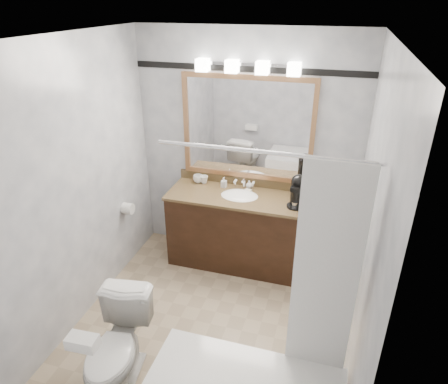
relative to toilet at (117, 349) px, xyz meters
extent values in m
cube|color=tan|center=(0.48, 0.79, -0.37)|extent=(2.40, 2.60, 0.01)
cube|color=white|center=(0.48, 0.79, 2.14)|extent=(2.40, 2.60, 0.01)
cube|color=silver|center=(0.48, 2.10, 0.88)|extent=(2.40, 0.01, 2.50)
cube|color=silver|center=(0.48, -0.51, 0.88)|extent=(2.40, 0.01, 2.50)
cube|color=silver|center=(-0.73, 0.79, 0.88)|extent=(0.01, 2.60, 2.50)
cube|color=silver|center=(1.68, 0.79, 0.88)|extent=(0.01, 2.60, 2.50)
cube|color=black|center=(0.48, 1.81, 0.04)|extent=(1.50, 0.55, 0.82)
cube|color=olive|center=(0.48, 1.81, 0.47)|extent=(1.53, 0.58, 0.03)
cube|color=olive|center=(0.48, 2.08, 0.53)|extent=(1.53, 0.03, 0.10)
ellipsoid|color=white|center=(0.48, 1.81, 0.45)|extent=(0.44, 0.34, 0.14)
cube|color=#B07B4F|center=(0.48, 2.07, 1.66)|extent=(1.40, 0.04, 0.05)
cube|color=#B07B4F|center=(0.48, 2.07, 0.61)|extent=(1.40, 0.04, 0.05)
cube|color=#B07B4F|center=(-0.20, 2.07, 1.13)|extent=(0.05, 0.04, 1.00)
cube|color=#B07B4F|center=(1.15, 2.07, 1.13)|extent=(0.05, 0.04, 1.00)
cube|color=white|center=(0.48, 2.08, 1.13)|extent=(1.30, 0.01, 1.00)
cube|color=silver|center=(0.48, 2.06, 1.78)|extent=(0.90, 0.05, 0.03)
cube|color=white|center=(0.03, 2.01, 1.76)|extent=(0.12, 0.12, 0.12)
cube|color=white|center=(0.33, 2.01, 1.76)|extent=(0.12, 0.12, 0.12)
cube|color=white|center=(0.63, 2.01, 1.76)|extent=(0.12, 0.12, 0.12)
cube|color=white|center=(0.93, 2.01, 1.76)|extent=(0.12, 0.12, 0.12)
cube|color=black|center=(0.48, 2.09, 1.73)|extent=(2.40, 0.01, 0.06)
cylinder|color=silver|center=(1.01, 0.25, 1.58)|extent=(1.30, 0.02, 0.02)
cube|color=white|center=(1.43, 0.24, 0.81)|extent=(0.40, 0.04, 1.55)
cylinder|color=white|center=(-0.66, 1.46, 0.33)|extent=(0.11, 0.12, 0.12)
imported|color=white|center=(0.00, 0.00, 0.00)|extent=(0.51, 0.77, 0.73)
cube|color=white|center=(0.00, -0.33, 0.41)|extent=(0.20, 0.12, 0.08)
cylinder|color=black|center=(1.07, 1.72, 0.49)|extent=(0.17, 0.17, 0.02)
cylinder|color=black|center=(1.08, 1.77, 0.62)|extent=(0.14, 0.14, 0.24)
sphere|color=black|center=(1.08, 1.77, 0.74)|extent=(0.15, 0.15, 0.15)
cube|color=black|center=(1.07, 1.70, 0.70)|extent=(0.11, 0.11, 0.05)
cylinder|color=silver|center=(1.07, 1.70, 0.52)|extent=(0.06, 0.06, 0.06)
imported|color=white|center=(-0.05, 2.00, 0.53)|extent=(0.14, 0.14, 0.09)
imported|color=white|center=(0.01, 2.00, 0.53)|extent=(0.12, 0.12, 0.08)
imported|color=white|center=(0.26, 1.96, 0.54)|extent=(0.06, 0.06, 0.12)
imported|color=white|center=(0.53, 2.02, 0.53)|extent=(0.09, 0.09, 0.09)
cube|color=beige|center=(0.54, 1.93, 0.50)|extent=(0.08, 0.07, 0.02)
camera|label=1|loc=(1.38, -1.84, 2.38)|focal=32.00mm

